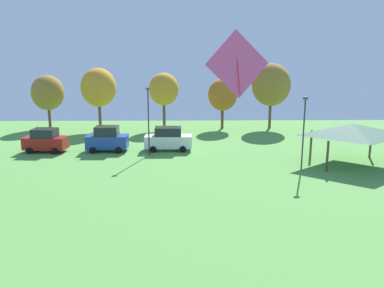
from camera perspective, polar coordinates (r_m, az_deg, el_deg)
The scene contains 12 objects.
kite_flying_4 at distance 12.44m, azimuth 6.38°, elevation 11.12°, with size 1.98×0.57×2.02m.
parked_car_leftmost at distance 42.39m, azimuth -19.89°, elevation 0.47°, with size 4.26×2.30×2.34m.
parked_car_second_from_left at distance 41.00m, azimuth -11.82°, elevation 0.68°, with size 4.04×2.14×2.51m.
parked_car_third_from_left at distance 40.56m, azimuth -3.35°, elevation 0.71°, with size 4.69×2.05×2.36m.
park_pavilion at distance 37.78m, azimuth 21.56°, elevation 1.91°, with size 7.23×5.78×3.60m.
light_post_0 at distance 34.32m, azimuth 15.40°, elevation 1.99°, with size 0.36×0.20×6.14m.
light_post_1 at distance 38.37m, azimuth -6.13°, elevation 3.70°, with size 0.36×0.20×6.43m.
treeline_tree_0 at distance 55.48m, azimuth -19.60°, elevation 6.78°, with size 4.08×4.08×6.81m.
treeline_tree_1 at distance 51.85m, azimuth -12.99°, elevation 7.73°, with size 4.33×4.33×7.76m.
treeline_tree_2 at distance 51.83m, azimuth -3.99°, elevation 7.66°, with size 3.73×3.73×7.12m.
treeline_tree_3 at distance 51.92m, azimuth 4.32°, elevation 6.89°, with size 3.69×3.69×6.39m.
treeline_tree_4 at distance 52.98m, azimuth 11.05°, elevation 8.16°, with size 4.91×4.91×8.30m.
Camera 1 is at (-1.86, 2.16, 9.60)m, focal length 38.00 mm.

